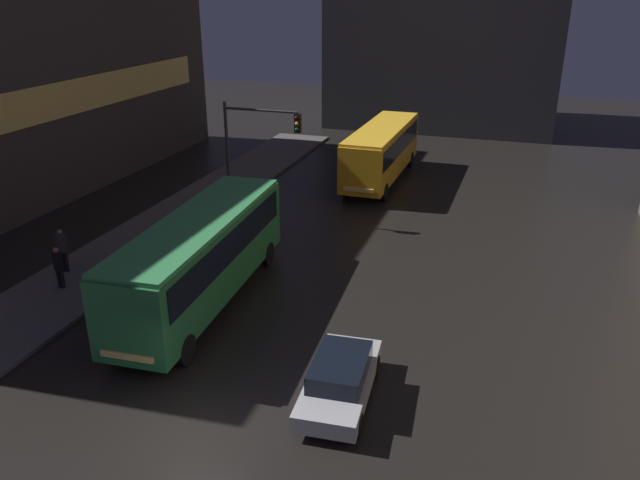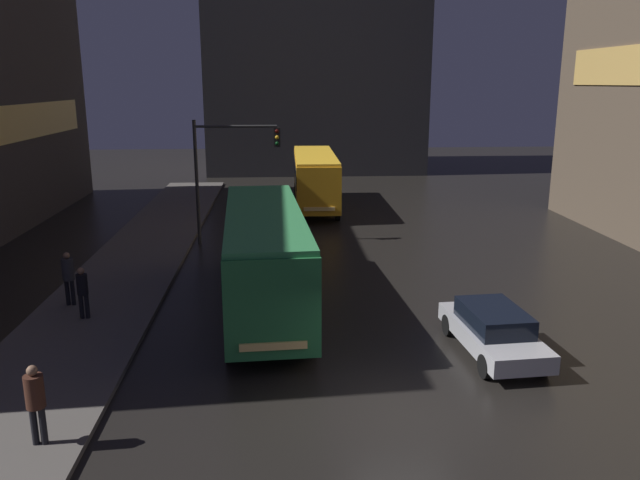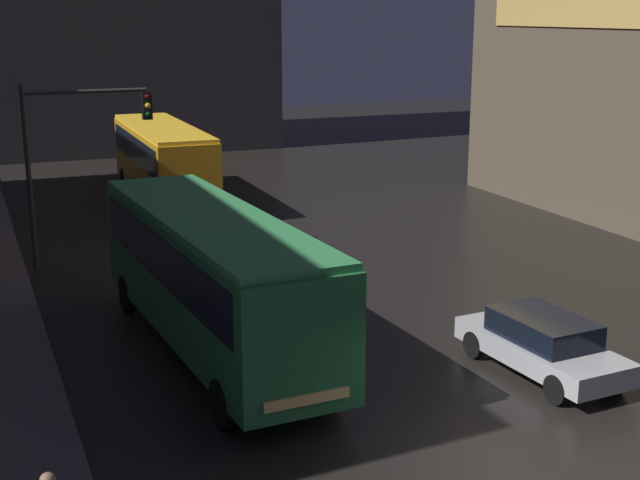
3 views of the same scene
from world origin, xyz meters
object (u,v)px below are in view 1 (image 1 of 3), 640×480
object	(u,v)px
bus_near	(201,252)
pedestrian_mid	(62,246)
pedestrian_near	(58,265)
bus_far	(382,148)
traffic_light_main	(253,141)
car_taxi	(340,378)

from	to	relation	value
bus_near	pedestrian_mid	xyz separation A→B (m)	(-6.57, 0.42, -0.83)
pedestrian_near	pedestrian_mid	bearing A→B (deg)	42.63
bus_far	traffic_light_main	world-z (taller)	traffic_light_main
car_taxi	traffic_light_main	bearing A→B (deg)	-61.72
pedestrian_mid	car_taxi	bearing A→B (deg)	-52.50
pedestrian_mid	pedestrian_near	bearing A→B (deg)	-90.62
bus_far	pedestrian_mid	bearing A→B (deg)	62.04
bus_near	car_taxi	xyz separation A→B (m)	(6.46, -4.01, -1.38)
bus_near	pedestrian_near	xyz separation A→B (m)	(-5.74, -0.86, -0.96)
car_taxi	traffic_light_main	distance (m)	15.81
bus_near	traffic_light_main	world-z (taller)	traffic_light_main
car_taxi	pedestrian_mid	distance (m)	13.77
pedestrian_near	pedestrian_mid	size ratio (longest dim) A/B	0.91
car_taxi	pedestrian_mid	xyz separation A→B (m)	(-13.03, 4.43, 0.55)
bus_far	car_taxi	size ratio (longest dim) A/B	2.30
pedestrian_near	car_taxi	bearing A→B (deg)	-94.97
pedestrian_near	pedestrian_mid	distance (m)	1.53
car_taxi	pedestrian_mid	bearing A→B (deg)	-22.99
pedestrian_near	bus_far	bearing A→B (deg)	-15.39
bus_near	pedestrian_near	bearing A→B (deg)	5.19
pedestrian_near	bus_near	bearing A→B (deg)	-71.98
bus_near	pedestrian_mid	distance (m)	6.64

